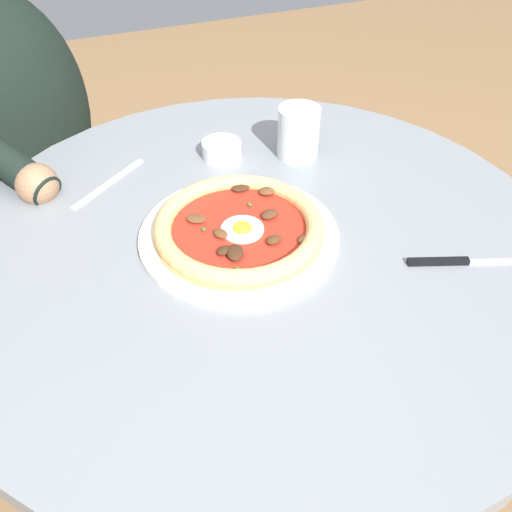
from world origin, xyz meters
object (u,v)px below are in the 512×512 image
object	(u,v)px
steak_knife	(459,261)
fork_utensil	(109,183)
diner_person	(33,200)
dining_table	(257,311)
water_glass	(298,135)
pizza_on_plate	(239,229)
ramekin_capers	(222,149)

from	to	relation	value
steak_knife	fork_utensil	bearing A→B (deg)	48.08
diner_person	fork_utensil	bearing A→B (deg)	-156.09
dining_table	water_glass	size ratio (longest dim) A/B	10.20
pizza_on_plate	steak_knife	bearing A→B (deg)	-121.73
dining_table	fork_utensil	xyz separation A→B (m)	(0.22, 0.18, 0.16)
pizza_on_plate	ramekin_capers	size ratio (longest dim) A/B	4.25
water_glass	fork_utensil	bearing A→B (deg)	84.47
dining_table	ramekin_capers	bearing A→B (deg)	-5.90
water_glass	diner_person	world-z (taller)	diner_person
pizza_on_plate	steak_knife	size ratio (longest dim) A/B	1.49
water_glass	dining_table	bearing A→B (deg)	141.19
water_glass	diner_person	bearing A→B (deg)	52.39
steak_knife	water_glass	bearing A→B (deg)	14.62
water_glass	diner_person	distance (m)	0.67
steak_knife	diner_person	distance (m)	0.96
diner_person	water_glass	bearing A→B (deg)	-127.61
dining_table	diner_person	bearing A→B (deg)	30.52
pizza_on_plate	diner_person	world-z (taller)	diner_person
pizza_on_plate	steak_knife	world-z (taller)	pizza_on_plate
ramekin_capers	fork_utensil	xyz separation A→B (m)	(-0.01, 0.21, -0.01)
pizza_on_plate	water_glass	bearing A→B (deg)	-44.50
water_glass	fork_utensil	world-z (taller)	water_glass
water_glass	ramekin_capers	bearing A→B (deg)	71.57
fork_utensil	diner_person	bearing A→B (deg)	23.91
diner_person	ramekin_capers	bearing A→B (deg)	-132.87
dining_table	water_glass	xyz separation A→B (m)	(0.19, -0.15, 0.20)
dining_table	water_glass	world-z (taller)	water_glass
dining_table	fork_utensil	bearing A→B (deg)	39.14
ramekin_capers	steak_knife	bearing A→B (deg)	-150.72
ramekin_capers	diner_person	bearing A→B (deg)	47.13
ramekin_capers	pizza_on_plate	bearing A→B (deg)	167.41
pizza_on_plate	diner_person	bearing A→B (deg)	28.84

